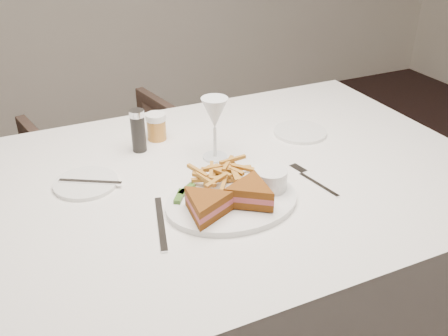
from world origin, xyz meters
name	(u,v)px	position (x,y,z in m)	size (l,w,h in m)	color
table	(217,285)	(-0.33, 0.34, 0.38)	(1.44, 0.96, 0.75)	white
chair_far	(117,172)	(-0.41, 1.23, 0.32)	(0.61, 0.57, 0.63)	#47342B
table_setting	(220,173)	(-0.35, 0.29, 0.79)	(0.81, 0.62, 0.18)	white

